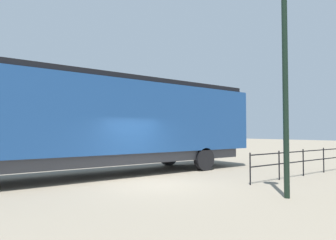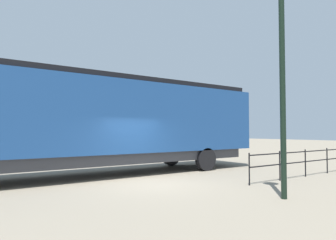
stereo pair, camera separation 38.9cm
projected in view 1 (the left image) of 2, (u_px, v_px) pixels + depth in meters
name	position (u px, v px, depth m)	size (l,w,h in m)	color
ground_plane	(154.00, 184.00, 10.87)	(120.00, 120.00, 0.00)	gray
locomotive	(97.00, 120.00, 12.94)	(3.18, 16.90, 4.26)	navy
lamp_post	(285.00, 30.00, 8.80)	(0.55, 0.55, 6.79)	black
platform_fence	(303.00, 159.00, 12.92)	(0.05, 7.24, 1.14)	black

